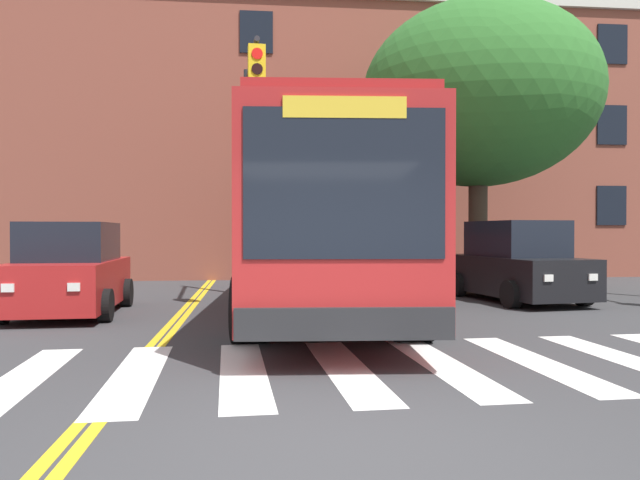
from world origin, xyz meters
The scene contains 10 objects.
ground_plane centered at (0.00, 0.00, 0.00)m, with size 120.00×120.00×0.00m, color #38383A.
crosswalk centered at (0.35, 2.73, 0.00)m, with size 15.09×4.10×0.01m.
lane_line_yellow_inner centered at (-2.18, 16.73, 0.00)m, with size 0.12×36.00×0.01m, color gold.
lane_line_yellow_outer centered at (-2.02, 16.73, 0.00)m, with size 0.12×36.00×0.01m, color gold.
city_bus centered at (0.66, 8.12, 1.86)m, with size 3.40×11.94×3.37m.
car_red_near_lane centered at (-4.30, 8.10, 0.83)m, with size 2.11×3.92×1.80m.
car_black_far_lane centered at (5.39, 9.46, 0.85)m, with size 2.37×4.21×1.87m.
traffic_light_overhead centered at (-0.79, 10.00, 3.93)m, with size 0.49×3.78×5.74m.
street_tree_curbside_large centered at (5.33, 11.81, 5.30)m, with size 8.14×8.38×7.79m.
building_facade centered at (-0.62, 19.71, 5.12)m, with size 31.45×6.69×10.22m.
Camera 1 is at (-0.73, -4.53, 1.62)m, focal length 35.00 mm.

